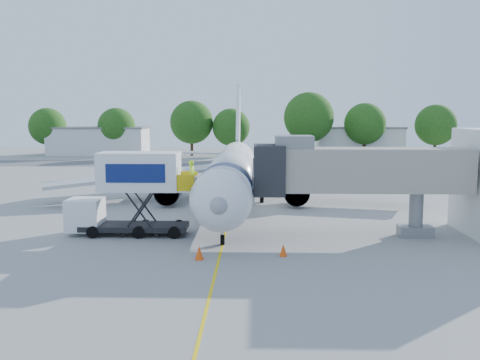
{
  "coord_description": "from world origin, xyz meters",
  "views": [
    {
      "loc": [
        2.01,
        -41.59,
        8.12
      ],
      "look_at": [
        0.89,
        -3.1,
        3.2
      ],
      "focal_mm": 40.0,
      "sensor_mm": 36.0,
      "label": 1
    }
  ],
  "objects_px": {
    "aircraft": "(232,172)",
    "catering_hiloader": "(130,194)",
    "jet_bridge": "(348,171)",
    "ground_tug": "(239,277)"
  },
  "relations": [
    {
      "from": "ground_tug",
      "to": "aircraft",
      "type": "bearing_deg",
      "value": 79.37
    },
    {
      "from": "jet_bridge",
      "to": "catering_hiloader",
      "type": "height_order",
      "value": "jet_bridge"
    },
    {
      "from": "aircraft",
      "to": "jet_bridge",
      "type": "relative_size",
      "value": 2.71
    },
    {
      "from": "aircraft",
      "to": "catering_hiloader",
      "type": "bearing_deg",
      "value": -119.36
    },
    {
      "from": "aircraft",
      "to": "jet_bridge",
      "type": "xyz_separation_m",
      "value": [
        7.99,
        -11.12,
        1.39
      ]
    },
    {
      "from": "catering_hiloader",
      "to": "ground_tug",
      "type": "distance_m",
      "value": 13.79
    },
    {
      "from": "catering_hiloader",
      "to": "aircraft",
      "type": "bearing_deg",
      "value": 60.64
    },
    {
      "from": "aircraft",
      "to": "ground_tug",
      "type": "bearing_deg",
      "value": -86.75
    },
    {
      "from": "aircraft",
      "to": "catering_hiloader",
      "type": "relative_size",
      "value": 4.43
    },
    {
      "from": "aircraft",
      "to": "jet_bridge",
      "type": "distance_m",
      "value": 13.77
    }
  ]
}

